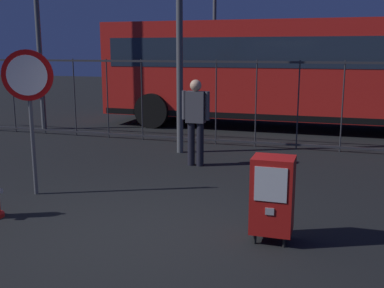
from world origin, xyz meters
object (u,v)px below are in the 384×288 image
(newspaper_box_primary, at_px, (273,195))
(pedestrian, at_px, (196,118))
(bus_near, at_px, (288,68))
(stop_sign, at_px, (29,92))

(newspaper_box_primary, distance_m, pedestrian, 3.77)
(newspaper_box_primary, relative_size, bus_near, 0.10)
(newspaper_box_primary, height_order, bus_near, bus_near)
(stop_sign, height_order, bus_near, bus_near)
(stop_sign, bearing_deg, pedestrian, 53.58)
(stop_sign, height_order, pedestrian, stop_sign)
(stop_sign, relative_size, pedestrian, 1.34)
(pedestrian, height_order, bus_near, bus_near)
(newspaper_box_primary, relative_size, stop_sign, 0.46)
(newspaper_box_primary, xyz_separation_m, stop_sign, (-3.77, 0.71, 1.03))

